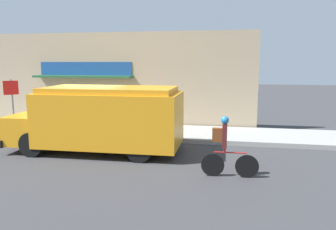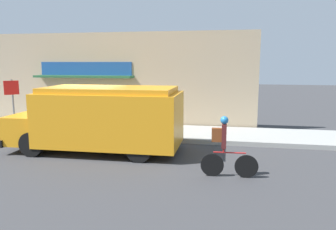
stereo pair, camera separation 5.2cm
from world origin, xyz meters
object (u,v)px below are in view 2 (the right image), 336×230
trash_bin (90,119)px  school_bus (102,118)px  stop_sign_post (12,96)px  cyclist (225,147)px

trash_bin → school_bus: bearing=-58.9°
stop_sign_post → trash_bin: 3.47m
school_bus → cyclist: (4.13, -1.76, -0.35)m
stop_sign_post → cyclist: bearing=-24.0°
cyclist → stop_sign_post: 10.04m
school_bus → trash_bin: (-1.76, 2.91, -0.59)m
school_bus → trash_bin: bearing=120.2°
cyclist → trash_bin: bearing=138.9°
school_bus → stop_sign_post: (-5.01, 2.30, 0.43)m
stop_sign_post → trash_bin: size_ratio=2.68×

